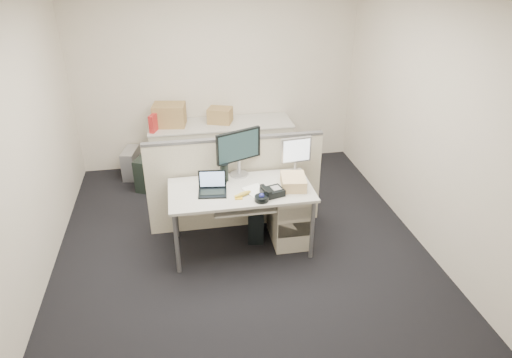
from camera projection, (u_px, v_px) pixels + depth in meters
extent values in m
cube|color=black|center=(242.00, 246.00, 5.10)|extent=(4.00, 4.50, 0.01)
cube|color=beige|center=(217.00, 75.00, 6.43)|extent=(4.00, 0.02, 2.70)
cube|color=beige|center=(299.00, 285.00, 2.51)|extent=(4.00, 0.02, 2.70)
cube|color=beige|center=(23.00, 148.00, 4.16)|extent=(0.02, 4.50, 2.70)
cube|color=beige|center=(428.00, 121.00, 4.78)|extent=(0.02, 4.50, 2.70)
cube|color=#B1ADA5|center=(241.00, 190.00, 4.77)|extent=(1.50, 0.75, 0.03)
cylinder|color=slate|center=(177.00, 244.00, 4.54)|extent=(0.04, 0.04, 0.70)
cylinder|color=slate|center=(175.00, 210.00, 5.11)|extent=(0.04, 0.04, 0.70)
cylinder|color=slate|center=(312.00, 230.00, 4.76)|extent=(0.04, 0.04, 0.70)
cylinder|color=slate|center=(296.00, 199.00, 5.33)|extent=(0.04, 0.04, 0.70)
cube|color=#B1ADA5|center=(244.00, 207.00, 4.65)|extent=(0.62, 0.32, 0.02)
cube|color=beige|center=(289.00, 214.00, 5.08)|extent=(0.40, 0.55, 0.65)
cube|color=beige|center=(235.00, 184.00, 5.23)|extent=(2.00, 0.06, 1.10)
cube|color=beige|center=(222.00, 148.00, 6.61)|extent=(2.00, 0.60, 0.72)
cube|color=black|center=(239.00, 153.00, 4.92)|extent=(0.56, 0.39, 0.53)
cube|color=#B7B7BC|center=(296.00, 156.00, 4.99)|extent=(0.36, 0.21, 0.42)
cube|color=black|center=(212.00, 184.00, 4.62)|extent=(0.31, 0.25, 0.22)
cylinder|color=black|center=(262.00, 199.00, 4.53)|extent=(0.16, 0.16, 0.05)
cube|color=black|center=(273.00, 192.00, 4.63)|extent=(0.25, 0.22, 0.07)
cube|color=white|center=(256.00, 191.00, 4.71)|extent=(0.29, 0.32, 0.01)
cube|color=yellow|center=(239.00, 197.00, 4.59)|extent=(0.08, 0.08, 0.01)
cylinder|color=black|center=(224.00, 173.00, 4.89)|extent=(0.10, 0.10, 0.19)
ellipsoid|color=gold|center=(243.00, 194.00, 4.62)|extent=(0.20, 0.14, 0.04)
cube|color=black|center=(224.00, 181.00, 4.91)|extent=(0.06, 0.10, 0.01)
cube|color=#F6D998|center=(293.00, 182.00, 4.77)|extent=(0.29, 0.35, 0.12)
cube|color=black|center=(238.00, 203.00, 4.67)|extent=(0.48, 0.17, 0.03)
cube|color=black|center=(256.00, 220.00, 5.21)|extent=(0.25, 0.46, 0.40)
cube|color=black|center=(148.00, 171.00, 6.25)|extent=(0.37, 0.53, 0.46)
cube|color=#B7B7BC|center=(131.00, 163.00, 6.54)|extent=(0.26, 0.46, 0.40)
cube|color=#976D49|center=(169.00, 116.00, 6.30)|extent=(0.48, 0.39, 0.32)
cube|color=#976D49|center=(220.00, 116.00, 6.43)|extent=(0.39, 0.35, 0.23)
cube|color=red|center=(155.00, 123.00, 6.16)|extent=(0.16, 0.28, 0.26)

